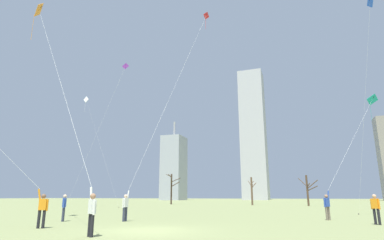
{
  "coord_description": "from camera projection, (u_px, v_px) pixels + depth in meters",
  "views": [
    {
      "loc": [
        6.71,
        -13.3,
        1.51
      ],
      "look_at": [
        0.0,
        6.0,
        6.53
      ],
      "focal_mm": 29.07,
      "sensor_mm": 36.0,
      "label": 1
    }
  ],
  "objects": [
    {
      "name": "ground_plane",
      "position": [
        148.0,
        231.0,
        13.98
      ],
      "size": [
        400.0,
        400.0,
        0.0
      ],
      "primitive_type": "plane",
      "color": "#848E56"
    },
    {
      "name": "kite_flyer_midfield_center_orange",
      "position": [
        72.0,
        136.0,
        14.66
      ],
      "size": [
        10.49,
        5.82,
        15.74
      ],
      "color": "black",
      "rests_on": "ground"
    },
    {
      "name": "kite_flyer_midfield_right_red",
      "position": [
        140.0,
        172.0,
        20.88
      ],
      "size": [
        2.66,
        11.24,
        20.55
      ],
      "color": "#33384C",
      "rests_on": "ground"
    },
    {
      "name": "kite_flyer_midfield_left_teal",
      "position": [
        336.0,
        184.0,
        21.44
      ],
      "size": [
        5.81,
        8.08,
        10.42
      ],
      "color": "#726656",
      "rests_on": "ground"
    },
    {
      "name": "bystander_strolling_midfield",
      "position": [
        64.0,
        206.0,
        19.31
      ],
      "size": [
        0.36,
        0.44,
        1.62
      ],
      "color": "#33384C",
      "rests_on": "ground"
    },
    {
      "name": "bystander_watching_nearby",
      "position": [
        376.0,
        208.0,
        17.07
      ],
      "size": [
        0.41,
        0.37,
        1.62
      ],
      "color": "black",
      "rests_on": "ground"
    },
    {
      "name": "distant_kite_drifting_right_purple",
      "position": [
        118.0,
        85.0,
        35.03
      ],
      "size": [
        4.39,
        3.56,
        16.51
      ],
      "color": "purple",
      "rests_on": "ground"
    },
    {
      "name": "distant_kite_high_overhead_blue",
      "position": [
        369.0,
        20.0,
        26.85
      ],
      "size": [
        2.69,
        3.82,
        18.39
      ],
      "color": "blue",
      "rests_on": "ground"
    },
    {
      "name": "distant_kite_low_near_trees_white",
      "position": [
        88.0,
        107.0,
        47.41
      ],
      "size": [
        7.35,
        0.33,
        16.57
      ],
      "color": "white",
      "rests_on": "ground"
    },
    {
      "name": "bare_tree_far_right_edge",
      "position": [
        308.0,
        189.0,
        50.06
      ],
      "size": [
        3.05,
        1.91,
        4.85
      ],
      "color": "#4C3828",
      "rests_on": "ground"
    },
    {
      "name": "bare_tree_center",
      "position": [
        252.0,
        190.0,
        54.76
      ],
      "size": [
        1.51,
        1.47,
        4.81
      ],
      "color": "brown",
      "rests_on": "ground"
    },
    {
      "name": "bare_tree_leftmost",
      "position": [
        172.0,
        187.0,
        60.01
      ],
      "size": [
        2.77,
        3.54,
        5.73
      ],
      "color": "#423326",
      "rests_on": "ground"
    },
    {
      "name": "skyline_slender_spire",
      "position": [
        174.0,
        168.0,
        126.2
      ],
      "size": [
        8.15,
        10.01,
        31.95
      ],
      "color": "#9EA3AD",
      "rests_on": "ground"
    },
    {
      "name": "skyline_mid_tower_right",
      "position": [
        253.0,
        134.0,
        134.04
      ],
      "size": [
        10.29,
        10.18,
        55.41
      ],
      "color": "#B2B2B7",
      "rests_on": "ground"
    }
  ]
}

